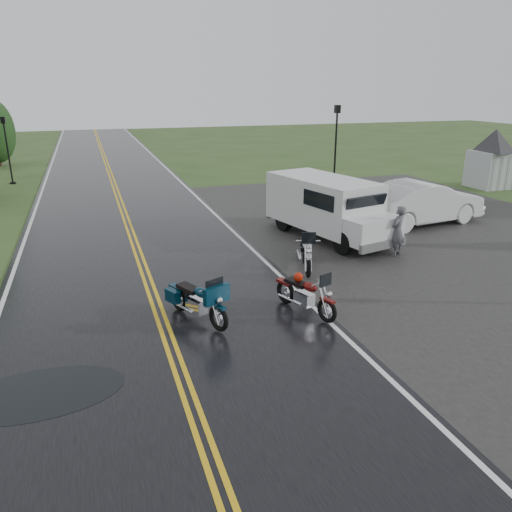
{
  "coord_description": "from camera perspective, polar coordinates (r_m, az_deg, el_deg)",
  "views": [
    {
      "loc": [
        -1.32,
        -10.24,
        5.41
      ],
      "look_at": [
        2.8,
        2.0,
        1.0
      ],
      "focal_mm": 35.0,
      "sensor_mm": 36.0,
      "label": 1
    }
  ],
  "objects": [
    {
      "name": "motorcycle_silver",
      "position": [
        14.6,
        6.02,
        -0.21
      ],
      "size": [
        1.5,
        2.4,
        1.33
      ],
      "primitive_type": null,
      "rotation": [
        0.0,
        0.0,
        -0.32
      ],
      "color": "#A5A8AD",
      "rests_on": "ground"
    },
    {
      "name": "ground",
      "position": [
        11.65,
        -10.09,
        -9.12
      ],
      "size": [
        120.0,
        120.0,
        0.0
      ],
      "primitive_type": "plane",
      "color": "#2D471E",
      "rests_on": "ground"
    },
    {
      "name": "lamp_post_far_left",
      "position": [
        32.43,
        -26.5,
        10.74
      ],
      "size": [
        0.33,
        0.33,
        3.83
      ],
      "primitive_type": null,
      "color": "black",
      "rests_on": "ground"
    },
    {
      "name": "road",
      "position": [
        20.98,
        -14.39,
        3.37
      ],
      "size": [
        8.0,
        100.0,
        0.04
      ],
      "primitive_type": "cube",
      "color": "black",
      "rests_on": "ground"
    },
    {
      "name": "visitor_center",
      "position": [
        30.95,
        25.62,
        11.48
      ],
      "size": [
        16.0,
        10.0,
        4.8
      ],
      "primitive_type": null,
      "color": "#A8AAAD",
      "rests_on": "ground"
    },
    {
      "name": "lamp_post_far_right",
      "position": [
        29.04,
        9.09,
        12.36
      ],
      "size": [
        0.38,
        0.38,
        4.48
      ],
      "primitive_type": null,
      "color": "black",
      "rests_on": "ground"
    },
    {
      "name": "sedan_white",
      "position": [
        21.55,
        18.46,
        5.75
      ],
      "size": [
        5.54,
        2.6,
        1.76
      ],
      "primitive_type": "imported",
      "rotation": [
        0.0,
        0.0,
        1.71
      ],
      "color": "silver",
      "rests_on": "ground"
    },
    {
      "name": "parking_pad",
      "position": [
        20.32,
        19.62,
        2.35
      ],
      "size": [
        14.0,
        24.0,
        0.03
      ],
      "primitive_type": "cube",
      "color": "black",
      "rests_on": "ground"
    },
    {
      "name": "van_white",
      "position": [
        16.75,
        10.14,
        3.76
      ],
      "size": [
        3.44,
        6.1,
        2.26
      ],
      "primitive_type": null,
      "rotation": [
        0.0,
        0.0,
        0.24
      ],
      "color": "silver",
      "rests_on": "ground"
    },
    {
      "name": "motorcycle_teal",
      "position": [
        11.4,
        -4.33,
        -5.96
      ],
      "size": [
        1.6,
        2.28,
        1.27
      ],
      "primitive_type": null,
      "rotation": [
        0.0,
        0.0,
        0.43
      ],
      "color": "#042335",
      "rests_on": "ground"
    },
    {
      "name": "person_at_van",
      "position": [
        17.17,
        15.9,
        2.68
      ],
      "size": [
        0.73,
        0.67,
        1.68
      ],
      "primitive_type": "imported",
      "rotation": [
        0.0,
        0.0,
        3.72
      ],
      "color": "#4C4C51",
      "rests_on": "ground"
    },
    {
      "name": "motorcycle_red",
      "position": [
        11.9,
        8.16,
        -5.18
      ],
      "size": [
        1.38,
        2.16,
        1.2
      ],
      "primitive_type": null,
      "rotation": [
        0.0,
        0.0,
        0.34
      ],
      "color": "#570C09",
      "rests_on": "ground"
    }
  ]
}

